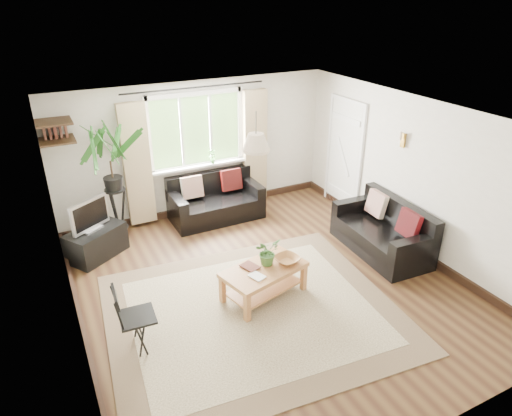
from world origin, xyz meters
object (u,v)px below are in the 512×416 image
sofa_right (382,229)px  palm_stand (114,185)px  sofa_back (216,199)px  folding_chair (137,318)px  tv_stand (96,242)px  coffee_table (264,282)px

sofa_right → palm_stand: (-3.59, 2.26, 0.59)m
sofa_back → folding_chair: (-2.05, -2.67, 0.04)m
tv_stand → sofa_right: bearing=-58.2°
coffee_table → folding_chair: (-1.73, -0.21, 0.19)m
folding_chair → palm_stand: bearing=-3.0°
tv_stand → palm_stand: 0.94m
coffee_table → palm_stand: size_ratio=0.57×
sofa_right → tv_stand: bearing=-111.9°
palm_stand → folding_chair: (-0.34, -2.69, -0.56)m
palm_stand → sofa_back: bearing=-0.8°
palm_stand → folding_chair: bearing=-97.2°
sofa_back → tv_stand: sofa_back is taller
tv_stand → palm_stand: bearing=8.1°
sofa_back → folding_chair: size_ratio=1.93×
sofa_right → coffee_table: 2.22m
coffee_table → palm_stand: 2.94m
sofa_right → coffee_table: sofa_right is taller
tv_stand → palm_stand: size_ratio=0.45×
sofa_back → coffee_table: (-0.32, -2.46, -0.15)m
coffee_table → sofa_back: bearing=82.6°
sofa_right → tv_stand: size_ratio=1.88×
sofa_back → tv_stand: size_ratio=1.85×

